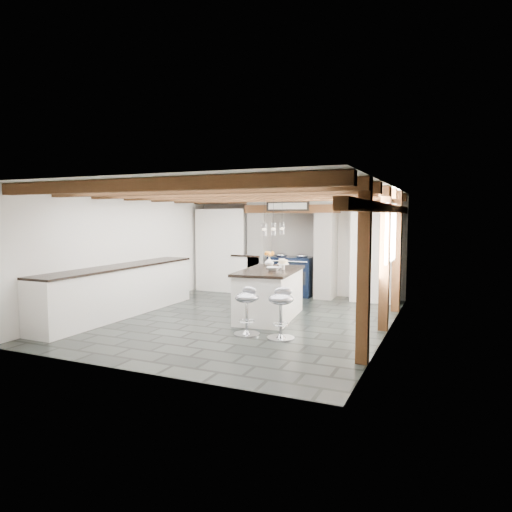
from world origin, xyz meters
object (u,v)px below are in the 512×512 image
at_px(range_cooker, 291,275).
at_px(kitchen_island, 270,293).
at_px(bar_stool_near, 281,307).
at_px(bar_stool_far, 247,305).

relative_size(range_cooker, kitchen_island, 0.54).
bearing_deg(range_cooker, bar_stool_near, -73.23).
distance_m(range_cooker, bar_stool_near, 3.80).
height_order(kitchen_island, bar_stool_far, kitchen_island).
height_order(range_cooker, bar_stool_near, range_cooker).
relative_size(kitchen_island, bar_stool_far, 2.50).
bearing_deg(kitchen_island, range_cooker, 93.56).
distance_m(bar_stool_near, bar_stool_far, 0.55).
distance_m(kitchen_island, bar_stool_far, 1.25).
distance_m(kitchen_island, bar_stool_near, 1.42).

